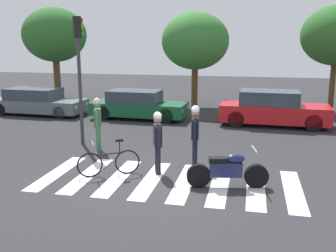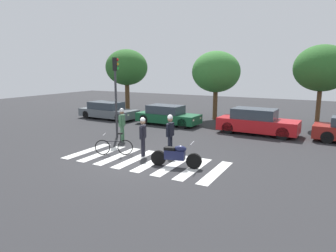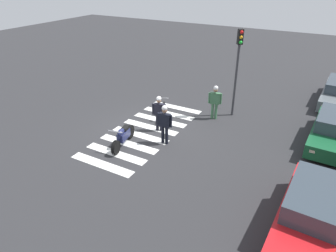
{
  "view_description": "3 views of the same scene",
  "coord_description": "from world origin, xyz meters",
  "px_view_note": "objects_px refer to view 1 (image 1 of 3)",
  "views": [
    {
      "loc": [
        2.02,
        -9.4,
        3.63
      ],
      "look_at": [
        -0.27,
        1.25,
        1.19
      ],
      "focal_mm": 41.59,
      "sensor_mm": 36.0,
      "label": 1
    },
    {
      "loc": [
        6.7,
        -10.34,
        3.81
      ],
      "look_at": [
        0.2,
        1.72,
        1.2
      ],
      "focal_mm": 32.56,
      "sensor_mm": 36.0,
      "label": 2
    },
    {
      "loc": [
        10.54,
        7.11,
        6.86
      ],
      "look_at": [
        0.32,
        1.4,
        0.77
      ],
      "focal_mm": 32.55,
      "sensor_mm": 36.0,
      "label": 3
    }
  ],
  "objects_px": {
    "officer_by_motorcycle": "(158,139)",
    "police_motorcycle": "(227,170)",
    "officer_on_foot": "(195,131)",
    "car_grey_coupe": "(37,102)",
    "leaning_bicycle": "(109,162)",
    "pedestrian_bystander": "(98,121)",
    "car_red_convertible": "(273,109)",
    "car_green_compact": "(138,105)",
    "traffic_light_pole": "(79,60)"
  },
  "relations": [
    {
      "from": "officer_by_motorcycle",
      "to": "car_grey_coupe",
      "type": "distance_m",
      "value": 10.67
    },
    {
      "from": "car_grey_coupe",
      "to": "traffic_light_pole",
      "type": "distance_m",
      "value": 6.95
    },
    {
      "from": "car_green_compact",
      "to": "leaning_bicycle",
      "type": "bearing_deg",
      "value": -79.36
    },
    {
      "from": "leaning_bicycle",
      "to": "traffic_light_pole",
      "type": "xyz_separation_m",
      "value": [
        -2.08,
        2.93,
        2.55
      ]
    },
    {
      "from": "leaning_bicycle",
      "to": "officer_by_motorcycle",
      "type": "bearing_deg",
      "value": 19.93
    },
    {
      "from": "leaning_bicycle",
      "to": "traffic_light_pole",
      "type": "relative_size",
      "value": 0.35
    },
    {
      "from": "police_motorcycle",
      "to": "car_red_convertible",
      "type": "xyz_separation_m",
      "value": [
        1.43,
        7.65,
        0.26
      ]
    },
    {
      "from": "pedestrian_bystander",
      "to": "car_green_compact",
      "type": "distance_m",
      "value": 5.44
    },
    {
      "from": "leaning_bicycle",
      "to": "car_grey_coupe",
      "type": "distance_m",
      "value": 10.12
    },
    {
      "from": "car_red_convertible",
      "to": "car_grey_coupe",
      "type": "bearing_deg",
      "value": 178.94
    },
    {
      "from": "officer_by_motorcycle",
      "to": "car_green_compact",
      "type": "bearing_deg",
      "value": 110.45
    },
    {
      "from": "police_motorcycle",
      "to": "car_grey_coupe",
      "type": "bearing_deg",
      "value": 141.25
    },
    {
      "from": "leaning_bicycle",
      "to": "car_green_compact",
      "type": "distance_m",
      "value": 7.8
    },
    {
      "from": "officer_by_motorcycle",
      "to": "car_grey_coupe",
      "type": "height_order",
      "value": "officer_by_motorcycle"
    },
    {
      "from": "pedestrian_bystander",
      "to": "officer_on_foot",
      "type": "bearing_deg",
      "value": -16.0
    },
    {
      "from": "police_motorcycle",
      "to": "car_red_convertible",
      "type": "height_order",
      "value": "car_red_convertible"
    },
    {
      "from": "police_motorcycle",
      "to": "car_green_compact",
      "type": "height_order",
      "value": "car_green_compact"
    },
    {
      "from": "police_motorcycle",
      "to": "officer_on_foot",
      "type": "xyz_separation_m",
      "value": [
        -1.03,
        1.47,
        0.6
      ]
    },
    {
      "from": "officer_on_foot",
      "to": "car_green_compact",
      "type": "xyz_separation_m",
      "value": [
        -3.59,
        6.39,
        -0.41
      ]
    },
    {
      "from": "car_grey_coupe",
      "to": "car_red_convertible",
      "type": "xyz_separation_m",
      "value": [
        11.22,
        -0.21,
        0.1
      ]
    },
    {
      "from": "officer_by_motorcycle",
      "to": "car_red_convertible",
      "type": "relative_size",
      "value": 0.38
    },
    {
      "from": "police_motorcycle",
      "to": "leaning_bicycle",
      "type": "bearing_deg",
      "value": 176.44
    },
    {
      "from": "leaning_bicycle",
      "to": "pedestrian_bystander",
      "type": "distance_m",
      "value": 2.62
    },
    {
      "from": "police_motorcycle",
      "to": "officer_on_foot",
      "type": "distance_m",
      "value": 1.89
    },
    {
      "from": "traffic_light_pole",
      "to": "car_grey_coupe",
      "type": "bearing_deg",
      "value": 133.74
    },
    {
      "from": "pedestrian_bystander",
      "to": "traffic_light_pole",
      "type": "xyz_separation_m",
      "value": [
        -0.87,
        0.69,
        1.9
      ]
    },
    {
      "from": "officer_on_foot",
      "to": "officer_by_motorcycle",
      "type": "distance_m",
      "value": 1.22
    },
    {
      "from": "police_motorcycle",
      "to": "officer_by_motorcycle",
      "type": "bearing_deg",
      "value": 161.42
    },
    {
      "from": "pedestrian_bystander",
      "to": "car_grey_coupe",
      "type": "bearing_deg",
      "value": 134.86
    },
    {
      "from": "pedestrian_bystander",
      "to": "leaning_bicycle",
      "type": "bearing_deg",
      "value": -61.58
    },
    {
      "from": "car_red_convertible",
      "to": "pedestrian_bystander",
      "type": "bearing_deg",
      "value": -138.12
    },
    {
      "from": "police_motorcycle",
      "to": "leaning_bicycle",
      "type": "xyz_separation_m",
      "value": [
        -3.18,
        0.2,
        -0.07
      ]
    },
    {
      "from": "car_grey_coupe",
      "to": "leaning_bicycle",
      "type": "bearing_deg",
      "value": -49.21
    },
    {
      "from": "leaning_bicycle",
      "to": "officer_by_motorcycle",
      "type": "distance_m",
      "value": 1.46
    },
    {
      "from": "police_motorcycle",
      "to": "officer_by_motorcycle",
      "type": "distance_m",
      "value": 2.11
    },
    {
      "from": "police_motorcycle",
      "to": "officer_on_foot",
      "type": "relative_size",
      "value": 1.12
    },
    {
      "from": "officer_on_foot",
      "to": "car_red_convertible",
      "type": "height_order",
      "value": "officer_on_foot"
    },
    {
      "from": "leaning_bicycle",
      "to": "car_red_convertible",
      "type": "relative_size",
      "value": 0.33
    },
    {
      "from": "car_grey_coupe",
      "to": "car_green_compact",
      "type": "distance_m",
      "value": 5.17
    },
    {
      "from": "leaning_bicycle",
      "to": "car_grey_coupe",
      "type": "relative_size",
      "value": 0.32
    },
    {
      "from": "officer_by_motorcycle",
      "to": "police_motorcycle",
      "type": "bearing_deg",
      "value": -18.58
    },
    {
      "from": "car_green_compact",
      "to": "car_red_convertible",
      "type": "xyz_separation_m",
      "value": [
        6.05,
        -0.2,
        0.08
      ]
    },
    {
      "from": "car_red_convertible",
      "to": "traffic_light_pole",
      "type": "bearing_deg",
      "value": -145.9
    },
    {
      "from": "car_grey_coupe",
      "to": "car_green_compact",
      "type": "xyz_separation_m",
      "value": [
        5.17,
        -0.0,
        0.02
      ]
    },
    {
      "from": "car_grey_coupe",
      "to": "officer_by_motorcycle",
      "type": "bearing_deg",
      "value": -42.54
    },
    {
      "from": "officer_by_motorcycle",
      "to": "car_green_compact",
      "type": "xyz_separation_m",
      "value": [
        -2.69,
        7.21,
        -0.36
      ]
    },
    {
      "from": "officer_on_foot",
      "to": "officer_by_motorcycle",
      "type": "xyz_separation_m",
      "value": [
        -0.91,
        -0.82,
        -0.05
      ]
    },
    {
      "from": "pedestrian_bystander",
      "to": "traffic_light_pole",
      "type": "height_order",
      "value": "traffic_light_pole"
    },
    {
      "from": "officer_by_motorcycle",
      "to": "car_grey_coupe",
      "type": "xyz_separation_m",
      "value": [
        -7.86,
        7.21,
        -0.38
      ]
    },
    {
      "from": "officer_on_foot",
      "to": "officer_by_motorcycle",
      "type": "height_order",
      "value": "officer_on_foot"
    }
  ]
}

